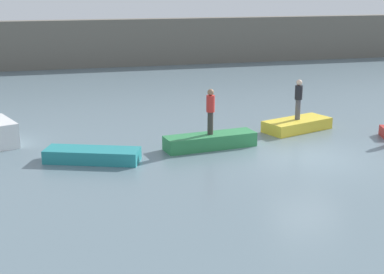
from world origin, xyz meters
The scene contains 7 objects.
ground_plane centered at (0.00, 0.00, 0.00)m, with size 120.00×120.00×0.00m, color slate.
embankment_wall centered at (0.00, 24.68, 1.73)m, with size 80.00×1.20×3.47m, color #666056.
rowboat_teal centered at (-7.57, 1.52, 0.23)m, with size 3.32×1.04×0.47m, color teal.
rowboat_green centered at (-3.06, 2.10, 0.27)m, with size 3.56×0.94×0.54m, color #2D7F47.
rowboat_yellow centered at (1.29, 3.68, 0.24)m, with size 2.99×1.26×0.48m, color gold.
person_red_shirt centered at (-3.06, 2.10, 1.52)m, with size 0.32×0.32×1.74m.
person_dark_shirt centered at (1.29, 3.68, 1.44)m, with size 0.32×0.32×1.71m.
Camera 1 is at (-9.07, -17.82, 6.15)m, focal length 53.02 mm.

